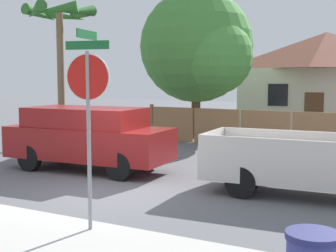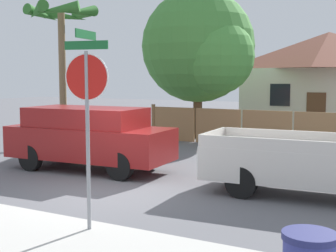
% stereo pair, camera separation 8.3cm
% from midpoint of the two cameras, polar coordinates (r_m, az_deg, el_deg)
% --- Properties ---
extents(ground_plane, '(80.00, 80.00, 0.00)m').
position_cam_midpoint_polar(ground_plane, '(11.48, -7.60, -7.88)').
color(ground_plane, slate).
extents(wooden_fence, '(12.41, 0.12, 1.54)m').
position_cam_midpoint_polar(wooden_fence, '(18.37, 15.11, -0.51)').
color(wooden_fence, '#997047').
rests_on(wooden_fence, ground).
extents(house, '(8.46, 6.11, 5.09)m').
position_cam_midpoint_polar(house, '(26.33, 18.97, 5.46)').
color(house, beige).
rests_on(house, ground).
extents(oak_tree, '(5.25, 5.00, 6.60)m').
position_cam_midpoint_polar(oak_tree, '(20.84, 4.25, 9.42)').
color(oak_tree, brown).
rests_on(oak_tree, ground).
extents(palm_tree, '(2.77, 2.98, 5.62)m').
position_cam_midpoint_polar(palm_tree, '(19.56, -12.75, 11.98)').
color(palm_tree, brown).
rests_on(palm_tree, ground).
extents(red_suv, '(5.00, 2.15, 1.85)m').
position_cam_midpoint_polar(red_suv, '(13.92, -9.47, -1.23)').
color(red_suv, maroon).
rests_on(red_suv, ground).
extents(orange_pickup, '(5.50, 2.18, 1.71)m').
position_cam_midpoint_polar(orange_pickup, '(11.17, 19.78, -4.14)').
color(orange_pickup, silver).
rests_on(orange_pickup, ground).
extents(stop_sign, '(0.82, 0.73, 3.55)m').
position_cam_midpoint_polar(stop_sign, '(8.35, -9.57, 3.73)').
color(stop_sign, gray).
rests_on(stop_sign, ground).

